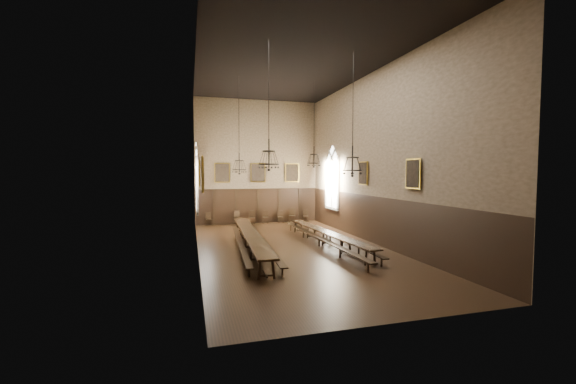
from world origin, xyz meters
name	(u,v)px	position (x,y,z in m)	size (l,w,h in m)	color
floor	(292,248)	(0.00, 0.00, -0.01)	(9.00, 18.00, 0.02)	black
ceiling	(292,63)	(0.00, 0.00, 9.01)	(9.00, 18.00, 0.02)	black
wall_back	(258,162)	(0.00, 9.01, 4.50)	(9.00, 0.02, 9.00)	#8A7055
wall_front	(395,143)	(0.00, -9.01, 4.50)	(9.00, 0.02, 9.00)	#8A7055
wall_left	(197,156)	(-4.51, 0.00, 4.50)	(0.02, 18.00, 9.00)	#8A7055
wall_right	(375,158)	(4.51, 0.00, 4.50)	(0.02, 18.00, 9.00)	#8A7055
wainscot_panelling	(292,223)	(0.00, 0.00, 1.25)	(9.00, 18.00, 2.50)	black
table_left	(250,241)	(-2.03, 0.25, 0.42)	(1.30, 10.82, 0.84)	black
table_right	(327,238)	(1.93, 0.20, 0.35)	(1.22, 9.09, 0.71)	black
bench_left_outer	(241,246)	(-2.53, 0.05, 0.26)	(0.89, 9.23, 0.42)	black
bench_left_inner	(264,244)	(-1.40, 0.01, 0.28)	(0.87, 9.81, 0.44)	black
bench_right_inner	(319,240)	(1.45, 0.02, 0.31)	(0.52, 10.70, 0.48)	black
bench_right_outer	(341,240)	(2.64, 0.00, 0.26)	(0.57, 9.19, 0.41)	black
chair_0	(209,222)	(-3.58, 8.59, 0.28)	(0.49, 0.49, 0.93)	black
chair_2	(238,220)	(-1.55, 8.61, 0.29)	(0.54, 0.54, 0.98)	black
chair_3	(252,220)	(-0.53, 8.54, 0.29)	(0.52, 0.52, 0.96)	black
chair_4	(265,220)	(0.45, 8.54, 0.28)	(0.51, 0.51, 0.93)	black
chair_5	(281,219)	(1.62, 8.58, 0.26)	(0.40, 0.40, 0.88)	black
chair_6	(292,218)	(2.47, 8.48, 0.32)	(0.59, 0.59, 1.04)	black
chair_7	(306,218)	(3.59, 8.57, 0.27)	(0.45, 0.45, 0.88)	black
chandelier_back_left	(239,163)	(-2.18, 2.92, 4.29)	(0.78, 0.78, 5.25)	black
chandelier_back_right	(314,157)	(2.17, 2.84, 4.63)	(0.79, 0.79, 4.86)	black
chandelier_front_left	(269,155)	(-1.75, -2.75, 4.44)	(0.81, 0.81, 5.06)	black
chandelier_front_right	(352,163)	(2.10, -2.34, 4.19)	(0.87, 0.87, 5.31)	black
portrait_back_0	(222,173)	(-2.60, 8.88, 3.70)	(1.10, 0.12, 1.40)	#A78328
portrait_back_1	(258,173)	(0.00, 8.88, 3.70)	(1.10, 0.12, 1.40)	#A78328
portrait_back_2	(292,173)	(2.60, 8.88, 3.70)	(1.10, 0.12, 1.40)	#A78328
portrait_left_0	(199,173)	(-4.38, 1.00, 3.70)	(0.12, 1.00, 1.30)	#A78328
portrait_left_1	(202,174)	(-4.38, -3.50, 3.70)	(0.12, 1.00, 1.30)	#A78328
portrait_right_0	(363,173)	(4.38, 1.00, 3.70)	(0.12, 1.00, 1.30)	#A78328
portrait_right_1	(413,174)	(4.38, -3.50, 3.70)	(0.12, 1.00, 1.30)	#A78328
window_right	(332,177)	(4.43, 5.50, 3.40)	(0.20, 2.20, 4.60)	white
window_left	(196,178)	(-4.43, 5.50, 3.40)	(0.20, 2.20, 4.60)	white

